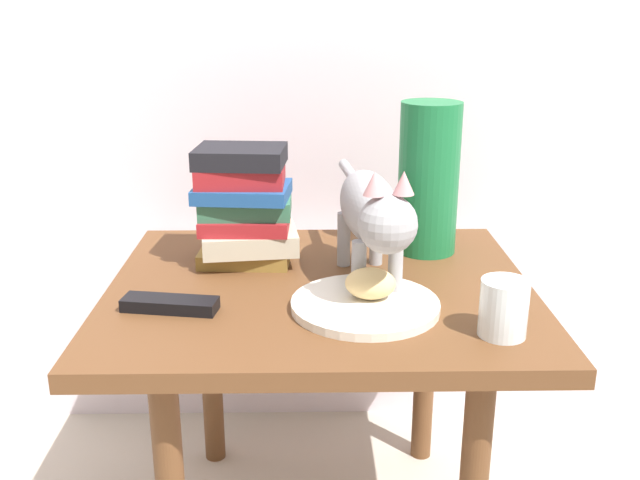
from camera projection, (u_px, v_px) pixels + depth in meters
name	position (u px, v px, depth m)	size (l,w,h in m)	color
side_table	(320.00, 321.00, 1.25)	(0.72, 0.61, 0.51)	brown
plate	(365.00, 305.00, 1.12)	(0.23, 0.23, 0.01)	silver
bread_roll	(370.00, 283.00, 1.12)	(0.08, 0.06, 0.05)	#E0BC7A
cat	(372.00, 211.00, 1.18)	(0.12, 0.48, 0.23)	#99999E
book_stack	(245.00, 207.00, 1.30)	(0.19, 0.15, 0.22)	olive
green_vase	(428.00, 179.00, 1.34)	(0.11, 0.11, 0.29)	#196B38
candle_jar	(503.00, 311.00, 1.03)	(0.07, 0.07, 0.08)	silver
tv_remote	(170.00, 304.00, 1.12)	(0.15, 0.04, 0.02)	black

